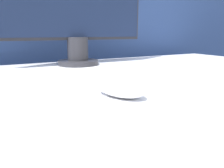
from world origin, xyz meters
TOP-DOWN VIEW (x-y plane):
  - partition_panel at (0.00, 0.59)m, footprint 5.00×0.03m
  - computer_mouse_near at (-0.06, -0.18)m, footprint 0.10×0.14m
  - keyboard at (-0.06, 0.02)m, footprint 0.44×0.18m
  - monitor at (0.02, 0.32)m, footprint 0.61×0.17m

SIDE VIEW (x-z plane):
  - partition_panel at x=0.00m, z-range 0.00..1.43m
  - keyboard at x=-0.06m, z-range 0.76..0.79m
  - computer_mouse_near at x=-0.06m, z-range 0.76..0.80m
  - monitor at x=0.02m, z-range 0.78..1.26m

